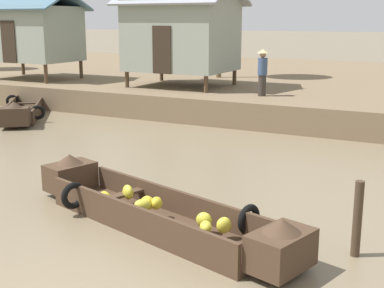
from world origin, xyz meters
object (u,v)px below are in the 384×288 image
(banana_boat, at_px, (156,211))
(cargo_boat_upstream, at_px, (24,108))
(mooring_post, at_px, (357,219))
(stilt_house_mid_left, at_px, (181,34))
(stilt_house_left, at_px, (31,32))
(vendor_person, at_px, (263,70))

(banana_boat, height_order, cargo_boat_upstream, cargo_boat_upstream)
(mooring_post, bearing_deg, banana_boat, -172.98)
(stilt_house_mid_left, distance_m, mooring_post, 14.66)
(stilt_house_left, xyz_separation_m, vendor_person, (11.31, -0.53, -1.18))
(banana_boat, distance_m, vendor_person, 10.70)
(mooring_post, bearing_deg, stilt_house_mid_left, 129.13)
(banana_boat, relative_size, stilt_house_left, 1.27)
(cargo_boat_upstream, relative_size, mooring_post, 4.14)
(banana_boat, height_order, stilt_house_left, stilt_house_left)
(banana_boat, distance_m, stilt_house_mid_left, 13.26)
(cargo_boat_upstream, height_order, mooring_post, mooring_post)
(stilt_house_left, height_order, stilt_house_mid_left, stilt_house_mid_left)
(stilt_house_left, bearing_deg, mooring_post, -32.55)
(stilt_house_left, relative_size, stilt_house_mid_left, 1.02)
(stilt_house_left, height_order, mooring_post, stilt_house_left)
(vendor_person, bearing_deg, banana_boat, -80.03)
(stilt_house_mid_left, relative_size, mooring_post, 3.80)
(cargo_boat_upstream, relative_size, stilt_house_mid_left, 1.09)
(cargo_boat_upstream, xyz_separation_m, vendor_person, (8.40, 3.14, 1.53))
(cargo_boat_upstream, bearing_deg, stilt_house_left, 128.47)
(stilt_house_left, distance_m, vendor_person, 11.39)
(cargo_boat_upstream, bearing_deg, stilt_house_mid_left, 44.11)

